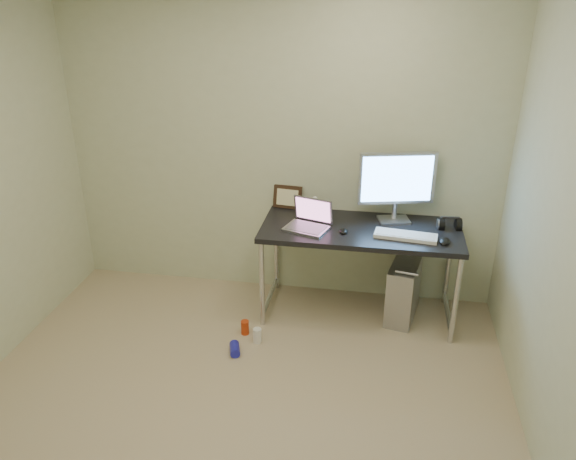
{
  "coord_description": "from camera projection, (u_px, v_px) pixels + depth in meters",
  "views": [
    {
      "loc": [
        0.79,
        -2.47,
        2.48
      ],
      "look_at": [
        0.18,
        1.07,
        0.85
      ],
      "focal_mm": 35.0,
      "sensor_mm": 36.0,
      "label": 1
    }
  ],
  "objects": [
    {
      "name": "can_white",
      "position": [
        257.0,
        336.0,
        4.14
      ],
      "size": [
        0.08,
        0.08,
        0.12
      ],
      "primitive_type": "cylinder",
      "rotation": [
        0.0,
        0.0,
        0.21
      ],
      "color": "white",
      "rests_on": "ground"
    },
    {
      "name": "picture_frame",
      "position": [
        288.0,
        197.0,
        4.56
      ],
      "size": [
        0.24,
        0.1,
        0.19
      ],
      "primitive_type": "cube",
      "rotation": [
        -0.21,
        0.0,
        -0.13
      ],
      "color": "black",
      "rests_on": "desk"
    },
    {
      "name": "wall_back",
      "position": [
        279.0,
        147.0,
        4.42
      ],
      "size": [
        3.5,
        0.02,
        2.5
      ],
      "primitive_type": "cube",
      "color": "beige",
      "rests_on": "ground"
    },
    {
      "name": "cable_b",
      "position": [
        409.0,
        260.0,
        4.55
      ],
      "size": [
        0.02,
        0.11,
        0.71
      ],
      "primitive_type": "cylinder",
      "rotation": [
        0.14,
        0.0,
        0.09
      ],
      "color": "black",
      "rests_on": "ground"
    },
    {
      "name": "headphones",
      "position": [
        450.0,
        224.0,
        4.21
      ],
      "size": [
        0.18,
        0.11,
        0.12
      ],
      "rotation": [
        0.0,
        0.0,
        0.1
      ],
      "color": "black",
      "rests_on": "desk"
    },
    {
      "name": "laptop",
      "position": [
        309.0,
        221.0,
        4.22
      ],
      "size": [
        0.37,
        0.34,
        0.22
      ],
      "rotation": [
        0.0,
        0.0,
        -0.3
      ],
      "color": "#B4B4BC",
      "rests_on": "desk"
    },
    {
      "name": "floor",
      "position": [
        227.0,
        429.0,
        3.37
      ],
      "size": [
        3.5,
        3.5,
        0.0
      ],
      "primitive_type": "plane",
      "color": "tan",
      "rests_on": "ground"
    },
    {
      "name": "webcam",
      "position": [
        315.0,
        201.0,
        4.47
      ],
      "size": [
        0.04,
        0.03,
        0.13
      ],
      "rotation": [
        0.0,
        0.0,
        -0.01
      ],
      "color": "silver",
      "rests_on": "desk"
    },
    {
      "name": "monitor",
      "position": [
        397.0,
        182.0,
        4.22
      ],
      "size": [
        0.58,
        0.22,
        0.55
      ],
      "rotation": [
        0.0,
        0.0,
        0.24
      ],
      "color": "#B4B4BC",
      "rests_on": "desk"
    },
    {
      "name": "can_red",
      "position": [
        245.0,
        327.0,
        4.25
      ],
      "size": [
        0.08,
        0.08,
        0.11
      ],
      "primitive_type": "cylinder",
      "rotation": [
        0.0,
        0.0,
        0.35
      ],
      "color": "#C13711",
      "rests_on": "ground"
    },
    {
      "name": "keyboard",
      "position": [
        406.0,
        236.0,
        4.07
      ],
      "size": [
        0.46,
        0.2,
        0.03
      ],
      "primitive_type": "cube",
      "rotation": [
        0.0,
        0.0,
        -0.12
      ],
      "color": "white",
      "rests_on": "desk"
    },
    {
      "name": "cable_a",
      "position": [
        398.0,
        256.0,
        4.57
      ],
      "size": [
        0.01,
        0.16,
        0.69
      ],
      "primitive_type": "cylinder",
      "rotation": [
        0.21,
        0.0,
        0.0
      ],
      "color": "black",
      "rests_on": "ground"
    },
    {
      "name": "tower_computer",
      "position": [
        403.0,
        290.0,
        4.39
      ],
      "size": [
        0.28,
        0.48,
        0.5
      ],
      "rotation": [
        0.0,
        0.0,
        -0.2
      ],
      "color": "#A7A6AB",
      "rests_on": "ground"
    },
    {
      "name": "desk",
      "position": [
        361.0,
        238.0,
        4.26
      ],
      "size": [
        1.5,
        0.66,
        0.75
      ],
      "color": "black",
      "rests_on": "ground"
    },
    {
      "name": "can_blue",
      "position": [
        235.0,
        349.0,
        4.03
      ],
      "size": [
        0.11,
        0.15,
        0.07
      ],
      "primitive_type": "cylinder",
      "rotation": [
        1.57,
        0.0,
        0.31
      ],
      "color": "#2121B9",
      "rests_on": "ground"
    },
    {
      "name": "mouse_right",
      "position": [
        445.0,
        240.0,
        3.98
      ],
      "size": [
        0.1,
        0.13,
        0.04
      ],
      "primitive_type": "ellipsoid",
      "rotation": [
        0.0,
        0.0,
        -0.17
      ],
      "color": "black",
      "rests_on": "desk"
    },
    {
      "name": "mouse_left",
      "position": [
        344.0,
        230.0,
        4.15
      ],
      "size": [
        0.07,
        0.11,
        0.03
      ],
      "primitive_type": "ellipsoid",
      "rotation": [
        0.0,
        0.0,
        0.11
      ],
      "color": "black",
      "rests_on": "desk"
    }
  ]
}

